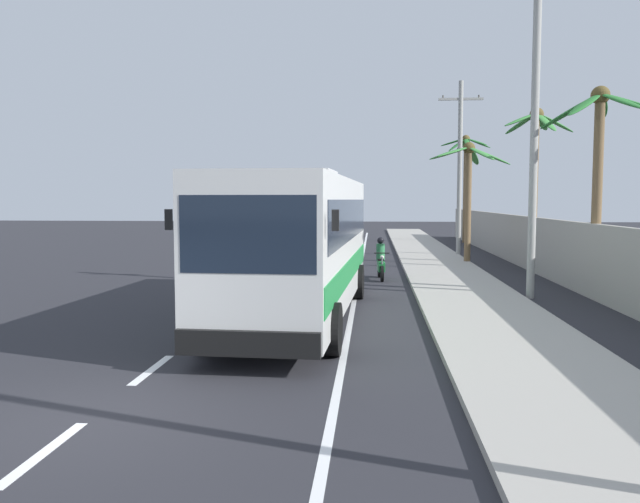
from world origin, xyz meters
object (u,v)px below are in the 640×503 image
at_px(utility_pole_far, 460,165).
at_px(palm_third, 469,176).
at_px(motorcycle_beside_bus, 381,262).
at_px(palm_nearest, 466,162).
at_px(palm_second, 599,148).
at_px(utility_pole_mid, 535,118).
at_px(coach_bus_foreground, 300,240).
at_px(palm_fourth, 536,151).

height_order(utility_pole_far, palm_third, utility_pole_far).
distance_m(motorcycle_beside_bus, palm_nearest, 22.71).
xyz_separation_m(palm_nearest, palm_second, (0.44, -25.32, -1.06)).
relative_size(utility_pole_mid, palm_second, 1.63).
height_order(coach_bus_foreground, palm_fourth, palm_fourth).
height_order(utility_pole_mid, palm_fourth, utility_pole_mid).
bearing_deg(palm_second, utility_pole_far, 99.43).
relative_size(utility_pole_mid, utility_pole_far, 1.15).
bearing_deg(palm_third, palm_nearest, 82.58).
height_order(palm_nearest, palm_fourth, palm_nearest).
relative_size(palm_nearest, palm_fourth, 1.10).
bearing_deg(utility_pole_far, motorcycle_beside_bus, -112.75).
height_order(motorcycle_beside_bus, palm_second, palm_second).
bearing_deg(utility_pole_mid, motorcycle_beside_bus, 136.57).
bearing_deg(palm_nearest, palm_third, -97.42).
distance_m(coach_bus_foreground, utility_pole_mid, 8.41).
distance_m(coach_bus_foreground, palm_nearest, 30.75).
height_order(motorcycle_beside_bus, utility_pole_far, utility_pole_far).
xyz_separation_m(motorcycle_beside_bus, palm_fourth, (6.33, 2.97, 4.33)).
bearing_deg(utility_pole_far, palm_fourth, -72.97).
xyz_separation_m(coach_bus_foreground, utility_pole_far, (6.32, 18.08, 2.81)).
bearing_deg(palm_fourth, motorcycle_beside_bus, -154.91).
distance_m(utility_pole_far, palm_second, 14.18).
xyz_separation_m(palm_third, palm_fourth, (2.24, -3.12, 0.89)).
distance_m(coach_bus_foreground, palm_second, 9.90).
bearing_deg(coach_bus_foreground, palm_second, 25.32).
relative_size(coach_bus_foreground, palm_nearest, 1.52).
relative_size(coach_bus_foreground, motorcycle_beside_bus, 5.78).
xyz_separation_m(utility_pole_far, palm_nearest, (1.89, 11.33, 0.83)).
height_order(utility_pole_mid, palm_nearest, utility_pole_mid).
distance_m(utility_pole_far, palm_nearest, 11.52).
distance_m(utility_pole_far, palm_third, 3.96).
height_order(coach_bus_foreground, utility_pole_far, utility_pole_far).
relative_size(motorcycle_beside_bus, palm_second, 0.31).
relative_size(motorcycle_beside_bus, palm_nearest, 0.26).
bearing_deg(palm_fourth, palm_third, 125.72).
xyz_separation_m(coach_bus_foreground, palm_second, (8.64, 4.09, 2.58)).
height_order(utility_pole_mid, utility_pole_far, utility_pole_mid).
distance_m(palm_second, palm_fourth, 6.99).
relative_size(utility_pole_far, palm_second, 1.42).
relative_size(palm_second, palm_third, 1.14).
bearing_deg(motorcycle_beside_bus, coach_bus_foreground, -104.76).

